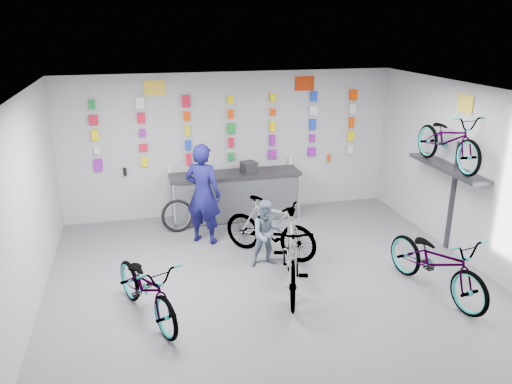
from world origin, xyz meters
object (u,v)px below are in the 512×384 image
object	(u,v)px
counter	(236,197)
bike_right	(437,262)
bike_service	(270,227)
customer	(267,233)
bike_center	(291,254)
bike_left	(147,287)
clerk	(203,194)

from	to	relation	value
counter	bike_right	size ratio (longest dim) A/B	1.35
bike_service	customer	bearing A→B (deg)	-159.60
bike_center	customer	world-z (taller)	bike_center
bike_left	bike_right	distance (m)	4.30
bike_service	clerk	distance (m)	1.42
counter	bike_service	size ratio (longest dim) A/B	1.51
bike_left	bike_service	bearing A→B (deg)	12.06
clerk	customer	distance (m)	1.55
counter	clerk	distance (m)	1.37
counter	customer	distance (m)	2.21
bike_left	bike_right	bearing A→B (deg)	-27.08
bike_center	customer	bearing A→B (deg)	114.53
bike_service	counter	bearing A→B (deg)	50.29
bike_service	bike_right	bearing A→B (deg)	-87.97
bike_left	bike_service	world-z (taller)	bike_service
bike_right	customer	bearing A→B (deg)	134.55
bike_left	clerk	xyz separation A→B (m)	(1.14, 2.36, 0.47)
clerk	counter	bearing A→B (deg)	-94.89
bike_center	bike_right	bearing A→B (deg)	-1.20
bike_center	bike_right	distance (m)	2.20
counter	bike_service	bearing A→B (deg)	-82.92
counter	bike_right	bearing A→B (deg)	-57.78
counter	bike_service	world-z (taller)	bike_service
bike_service	customer	world-z (taller)	customer
bike_service	customer	size ratio (longest dim) A/B	1.54
counter	bike_right	xyz separation A→B (m)	(2.34, -3.72, 0.04)
counter	customer	bearing A→B (deg)	-87.63
counter	clerk	world-z (taller)	clerk
bike_right	bike_center	bearing A→B (deg)	151.88
bike_service	customer	distance (m)	0.37
bike_right	bike_service	size ratio (longest dim) A/B	1.12
counter	customer	size ratio (longest dim) A/B	2.32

